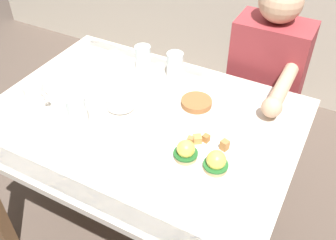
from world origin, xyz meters
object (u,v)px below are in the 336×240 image
Objects in this scene: water_glass_extra at (77,114)px; fruit_bowl at (121,101)px; dining_table at (141,138)px; coffee_mug at (35,94)px; fork at (108,56)px; water_glass_far at (143,60)px; diner_person at (264,82)px; water_glass_near at (175,67)px; side_plate at (196,105)px; eggs_benedict_plate at (201,159)px.

fruit_bowl is at bearing 63.76° from water_glass_extra.
dining_table is 0.46m from coffee_mug.
water_glass_far reaches higher than fork.
fork is 0.14× the size of diner_person.
fruit_bowl is 1.08× the size of coffee_mug.
coffee_mug is 0.60m from water_glass_near.
fruit_bowl is 0.60× the size of side_plate.
fruit_bowl is 0.19m from water_glass_extra.
side_plate is (0.18, -0.15, -0.04)m from water_glass_near.
side_plate is at bearing 41.14° from water_glass_extra.
diner_person is at bearing 39.69° from water_glass_near.
water_glass_far is (0.21, -0.02, 0.05)m from fork.
water_glass_near is 0.24m from side_plate.
coffee_mug is at bearing -132.65° from water_glass_near.
side_plate is (-0.15, 0.28, -0.01)m from eggs_benedict_plate.
side_plate is at bearing -23.18° from water_glass_far.
water_glass_far is at bearing 156.82° from side_plate.
dining_table is at bearing -61.47° from water_glass_far.
diner_person is (0.52, 0.74, -0.14)m from water_glass_extra.
water_glass_near reaches higher than eggs_benedict_plate.
water_glass_near is (0.37, -0.01, 0.05)m from fork.
fruit_bowl is at bearing -77.25° from water_glass_far.
fruit_bowl is 0.11× the size of diner_person.
diner_person is at bearing 69.22° from side_plate.
side_plate is at bearing 44.94° from dining_table.
eggs_benedict_plate is 1.35× the size of side_plate.
coffee_mug is 0.95× the size of water_glass_far.
water_glass_far is at bearing 87.77° from water_glass_extra.
water_glass_extra is at bearing -138.86° from side_plate.
dining_table is 0.69m from diner_person.
water_glass_far is at bearing -149.46° from diner_person.
water_glass_near is 0.60× the size of side_plate.
diner_person is at bearing 88.37° from eggs_benedict_plate.
coffee_mug is at bearing 175.10° from water_glass_extra.
eggs_benedict_plate is 0.24× the size of diner_person.
fruit_bowl is at bearing -152.38° from side_plate.
coffee_mug is at bearing -94.83° from fork.
water_glass_near is (-0.32, 0.43, 0.03)m from eggs_benedict_plate.
eggs_benedict_plate is at bearing -91.63° from diner_person.
diner_person reaches higher than dining_table.
water_glass_far is at bearing 138.82° from eggs_benedict_plate.
coffee_mug is (-0.72, -0.01, 0.03)m from eggs_benedict_plate.
eggs_benedict_plate is 0.50m from water_glass_extra.
water_glass_near is (-0.01, 0.32, 0.16)m from dining_table.
diner_person reaches higher than fork.
water_glass_far is (-0.16, -0.01, -0.00)m from water_glass_near.
water_glass_near reaches higher than side_plate.
fork is at bearing 179.12° from water_glass_near.
water_glass_extra is (-0.02, -0.45, 0.00)m from water_glass_far.
fork is (-0.38, 0.32, 0.11)m from dining_table.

